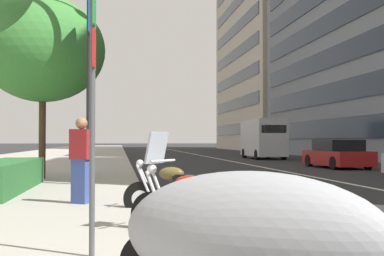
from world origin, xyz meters
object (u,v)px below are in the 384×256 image
(delivery_van_ahead, at_px, (263,138))
(pedestrian_on_plaza, at_px, (81,160))
(motorcycle_nearest_camera, at_px, (250,237))
(parking_sign_by_curb, at_px, (93,86))
(street_lamp_with_banners, at_px, (101,5))
(motorcycle_far_end_row, at_px, (199,211))
(motorcycle_under_tarp, at_px, (180,194))
(car_mid_block_traffic, at_px, (337,155))
(street_tree_mid_sidewalk, at_px, (43,50))

(delivery_van_ahead, bearing_deg, pedestrian_on_plaza, 156.03)
(motorcycle_nearest_camera, relative_size, parking_sign_by_curb, 0.79)
(parking_sign_by_curb, bearing_deg, street_lamp_with_banners, 1.50)
(motorcycle_far_end_row, bearing_deg, delivery_van_ahead, -70.25)
(motorcycle_under_tarp, height_order, parking_sign_by_curb, parking_sign_by_curb)
(pedestrian_on_plaza, bearing_deg, parking_sign_by_curb, 35.33)
(street_lamp_with_banners, bearing_deg, motorcycle_under_tarp, -162.75)
(car_mid_block_traffic, relative_size, parking_sign_by_curb, 1.50)
(street_tree_mid_sidewalk, bearing_deg, motorcycle_nearest_camera, -164.83)
(car_mid_block_traffic, bearing_deg, street_tree_mid_sidewalk, 115.67)
(motorcycle_nearest_camera, bearing_deg, delivery_van_ahead, -75.46)
(street_lamp_with_banners, bearing_deg, delivery_van_ahead, -26.82)
(street_lamp_with_banners, bearing_deg, street_tree_mid_sidewalk, 37.47)
(motorcycle_far_end_row, relative_size, parking_sign_by_curb, 0.62)
(delivery_van_ahead, bearing_deg, motorcycle_nearest_camera, 163.02)
(street_lamp_with_banners, bearing_deg, pedestrian_on_plaza, 176.89)
(parking_sign_by_curb, height_order, street_tree_mid_sidewalk, street_tree_mid_sidewalk)
(street_lamp_with_banners, bearing_deg, parking_sign_by_curb, -178.50)
(car_mid_block_traffic, distance_m, parking_sign_by_curb, 21.28)
(car_mid_block_traffic, bearing_deg, parking_sign_by_curb, 146.53)
(street_lamp_with_banners, relative_size, pedestrian_on_plaza, 4.98)
(motorcycle_nearest_camera, relative_size, motorcycle_far_end_row, 1.27)
(motorcycle_nearest_camera, distance_m, pedestrian_on_plaza, 6.39)
(motorcycle_nearest_camera, xyz_separation_m, delivery_van_ahead, (31.85, -9.40, 0.91))
(motorcycle_under_tarp, bearing_deg, parking_sign_by_curb, 85.62)
(motorcycle_far_end_row, xyz_separation_m, street_tree_mid_sidewalk, (10.10, 3.47, 3.83))
(parking_sign_by_curb, relative_size, pedestrian_on_plaza, 1.73)
(parking_sign_by_curb, bearing_deg, motorcycle_under_tarp, -20.77)
(car_mid_block_traffic, bearing_deg, motorcycle_nearest_camera, 151.54)
(motorcycle_nearest_camera, height_order, street_tree_mid_sidewalk, street_tree_mid_sidewalk)
(motorcycle_nearest_camera, bearing_deg, street_lamp_with_banners, -50.53)
(motorcycle_nearest_camera, distance_m, motorcycle_far_end_row, 2.66)
(parking_sign_by_curb, relative_size, street_lamp_with_banners, 0.35)
(motorcycle_far_end_row, bearing_deg, street_tree_mid_sidewalk, -33.44)
(motorcycle_under_tarp, height_order, street_tree_mid_sidewalk, street_tree_mid_sidewalk)
(motorcycle_nearest_camera, xyz_separation_m, motorcycle_far_end_row, (2.66, -0.01, -0.17))
(delivery_van_ahead, distance_m, pedestrian_on_plaza, 28.04)
(street_lamp_with_banners, xyz_separation_m, pedestrian_on_plaza, (-4.11, 0.22, -4.12))
(parking_sign_by_curb, bearing_deg, delivery_van_ahead, -19.46)
(street_tree_mid_sidewalk, distance_m, pedestrian_on_plaza, 7.59)
(street_tree_mid_sidewalk, bearing_deg, parking_sign_by_curb, -169.08)
(motorcycle_under_tarp, xyz_separation_m, parking_sign_by_curb, (-3.58, 1.36, 1.55))
(car_mid_block_traffic, xyz_separation_m, street_tree_mid_sidewalk, (-7.00, 13.11, 3.63))
(motorcycle_nearest_camera, height_order, pedestrian_on_plaza, pedestrian_on_plaza)
(motorcycle_nearest_camera, height_order, street_lamp_with_banners, street_lamp_with_banners)
(delivery_van_ahead, distance_m, street_lamp_with_banners, 24.49)
(motorcycle_far_end_row, distance_m, delivery_van_ahead, 30.69)
(motorcycle_nearest_camera, distance_m, street_tree_mid_sidewalk, 13.72)
(delivery_van_ahead, xyz_separation_m, street_lamp_with_banners, (-21.62, 10.93, 3.60))
(motorcycle_under_tarp, height_order, car_mid_block_traffic, car_mid_block_traffic)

